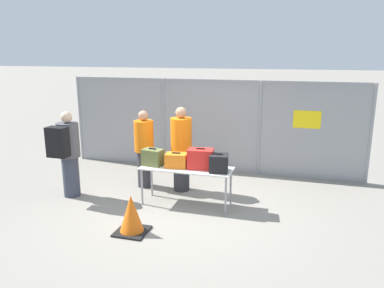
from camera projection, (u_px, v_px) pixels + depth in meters
name	position (u px, v px, depth m)	size (l,w,h in m)	color
ground_plane	(181.00, 205.00, 7.15)	(120.00, 120.00, 0.00)	gray
fence_section	(211.00, 124.00, 9.05)	(7.24, 0.07, 2.23)	gray
inspection_table	(186.00, 171.00, 7.05)	(1.74, 0.61, 0.74)	silver
suitcase_olive	(153.00, 157.00, 7.15)	(0.41, 0.31, 0.34)	#566033
suitcase_orange	(176.00, 160.00, 7.04)	(0.43, 0.32, 0.29)	orange
suitcase_red	(201.00, 159.00, 6.95)	(0.50, 0.35, 0.39)	red
suitcase_black	(219.00, 163.00, 6.78)	(0.38, 0.38, 0.34)	black
traveler_hooded	(67.00, 151.00, 7.37)	(0.43, 0.66, 1.73)	#383D4C
security_worker_near	(181.00, 148.00, 7.75)	(0.44, 0.44, 1.78)	#2D2D33
security_worker_far	(144.00, 148.00, 7.98)	(0.41, 0.41, 1.67)	#2D2D33
utility_trailer	(253.00, 139.00, 10.80)	(3.45, 2.08, 0.68)	#B2B2B7
traffic_cone	(131.00, 215.00, 6.02)	(0.51, 0.51, 0.64)	black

